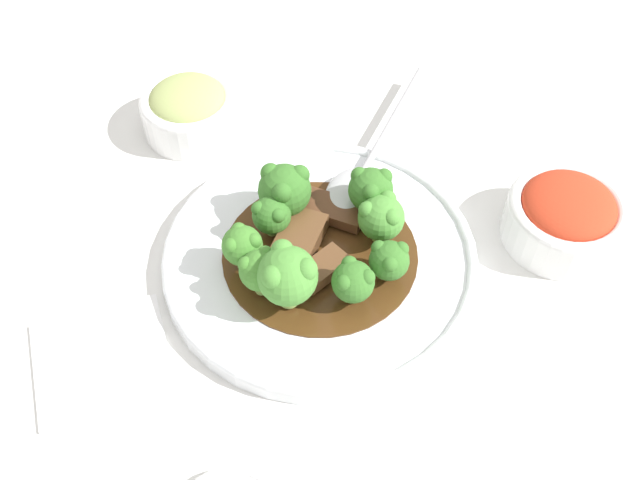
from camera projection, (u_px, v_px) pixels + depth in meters
The scene contains 18 objects.
ground_plane at pixel (320, 264), 0.66m from camera, with size 4.00×4.00×0.00m, color white.
main_plate at pixel (320, 257), 0.66m from camera, with size 0.28×0.28×0.02m.
beef_strip_0 at pixel (298, 242), 0.64m from camera, with size 0.06×0.07×0.02m.
beef_strip_1 at pixel (317, 269), 0.63m from camera, with size 0.05×0.05×0.01m.
beef_strip_2 at pixel (329, 208), 0.67m from camera, with size 0.07×0.06×0.01m.
broccoli_floret_0 at pixel (381, 217), 0.64m from camera, with size 0.04×0.04×0.05m.
broccoli_floret_1 at pixel (242, 245), 0.62m from camera, with size 0.03×0.03×0.04m.
broccoli_floret_2 at pixel (285, 189), 0.65m from camera, with size 0.05×0.05×0.05m.
broccoli_floret_3 at pixel (272, 214), 0.64m from camera, with size 0.03×0.03×0.04m.
broccoli_floret_4 at pixel (287, 275), 0.59m from camera, with size 0.05×0.05×0.06m.
broccoli_floret_5 at pixel (371, 190), 0.65m from camera, with size 0.04×0.04×0.05m.
broccoli_floret_6 at pixel (260, 270), 0.60m from camera, with size 0.03×0.03×0.04m.
broccoli_floret_7 at pixel (353, 281), 0.60m from camera, with size 0.04×0.04×0.04m.
broccoli_floret_8 at pixel (389, 260), 0.62m from camera, with size 0.03×0.03×0.04m.
serving_spoon at pixel (359, 178), 0.69m from camera, with size 0.13×0.21×0.01m.
side_bowl_kimchi at pixel (565, 216), 0.66m from camera, with size 0.11×0.11×0.06m.
side_bowl_appetizer at pixel (189, 109), 0.75m from camera, with size 0.10×0.10×0.05m.
paper_napkin at pixel (101, 359), 0.60m from camera, with size 0.12×0.12×0.01m.
Camera 1 is at (0.04, 0.40, 0.53)m, focal length 42.00 mm.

